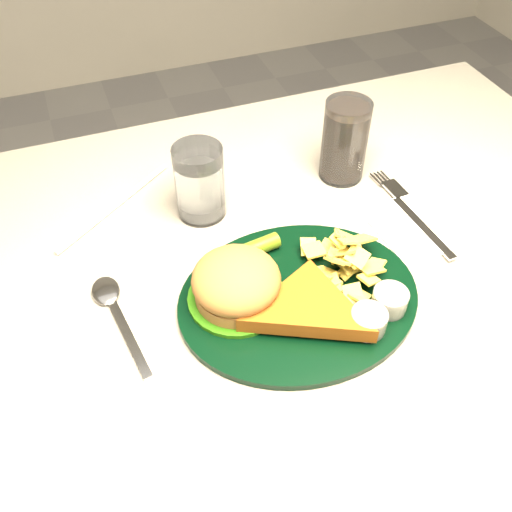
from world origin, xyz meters
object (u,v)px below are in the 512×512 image
(water_glass, at_px, (200,182))
(fork_napkin, at_px, (419,223))
(cola_glass, at_px, (345,141))
(dinner_plate, at_px, (300,282))
(table, at_px, (252,423))

(water_glass, bearing_deg, fork_napkin, -25.97)
(cola_glass, bearing_deg, fork_napkin, -70.57)
(dinner_plate, relative_size, fork_napkin, 1.72)
(table, relative_size, fork_napkin, 6.91)
(water_glass, distance_m, fork_napkin, 0.31)
(table, distance_m, fork_napkin, 0.46)
(water_glass, distance_m, cola_glass, 0.22)
(fork_napkin, bearing_deg, dinner_plate, -166.47)
(cola_glass, bearing_deg, water_glass, -177.61)
(dinner_plate, distance_m, fork_napkin, 0.22)
(water_glass, relative_size, cola_glass, 0.87)
(table, xyz_separation_m, dinner_plate, (0.04, -0.05, 0.41))
(table, height_order, cola_glass, cola_glass)
(table, height_order, dinner_plate, dinner_plate)
(dinner_plate, xyz_separation_m, cola_glass, (0.16, 0.21, 0.03))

